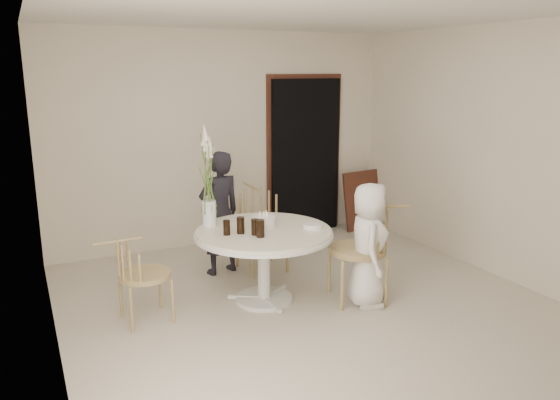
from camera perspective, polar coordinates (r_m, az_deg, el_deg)
name	(u,v)px	position (r m, az deg, el deg)	size (l,w,h in m)	color
ground	(308,304)	(5.41, 2.89, -10.75)	(4.50, 4.50, 0.00)	beige
room_shell	(310,138)	(4.97, 3.12, 6.53)	(4.50, 4.50, 4.50)	white
doorway	(305,157)	(7.50, 2.65, 4.51)	(1.00, 0.10, 2.10)	black
door_trim	(304,152)	(7.52, 2.51, 5.00)	(1.12, 0.03, 2.22)	#532A1C
table	(264,241)	(5.25, -1.70, -4.30)	(1.33, 1.33, 0.73)	silver
picture_frame	(362,200)	(7.84, 8.59, -0.01)	(0.62, 0.04, 0.83)	#532A1C
chair_far	(257,215)	(6.21, -2.42, -1.61)	(0.54, 0.57, 0.93)	tan
chair_right	(371,239)	(5.37, 9.52, -4.06)	(0.65, 0.62, 0.95)	tan
chair_left	(132,268)	(5.01, -15.23, -6.88)	(0.50, 0.47, 0.80)	tan
girl	(220,213)	(6.01, -6.33, -1.38)	(0.50, 0.33, 1.37)	black
boy	(369,245)	(5.26, 9.27, -4.65)	(0.59, 0.38, 1.20)	white
birthday_cake	(264,222)	(5.29, -1.68, -2.28)	(0.22, 0.22, 0.16)	white
cola_tumbler_a	(260,228)	(4.97, -2.06, -2.99)	(0.08, 0.08, 0.16)	black
cola_tumbler_b	(255,227)	(5.04, -2.63, -2.83)	(0.07, 0.07, 0.15)	black
cola_tumbler_c	(227,228)	(5.06, -5.60, -2.89)	(0.06, 0.06, 0.14)	black
cola_tumbler_d	(241,225)	(5.09, -4.14, -2.66)	(0.07, 0.07, 0.16)	black
plate_stack	(313,226)	(5.27, 3.42, -2.70)	(0.19, 0.19, 0.05)	white
flower_vase	(208,181)	(5.28, -7.51, 1.95)	(0.14, 0.14, 1.00)	silver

